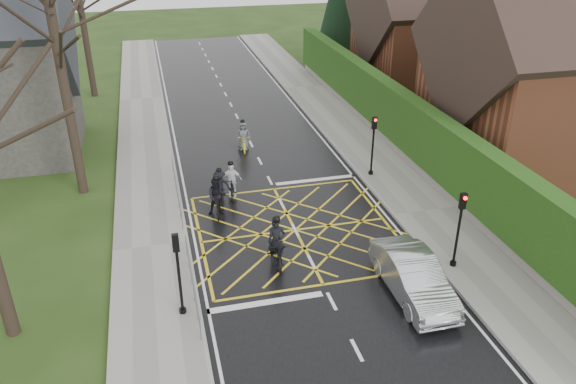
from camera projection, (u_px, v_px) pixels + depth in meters
name	position (u px, v px, depth m)	size (l,w,h in m)	color
ground	(295.00, 230.00, 23.93)	(120.00, 120.00, 0.00)	#1E3311
road	(295.00, 230.00, 23.93)	(9.00, 80.00, 0.01)	black
sidewalk_right	(424.00, 212.00, 25.20)	(3.00, 80.00, 0.15)	gray
sidewalk_left	(151.00, 247.00, 22.58)	(3.00, 80.00, 0.15)	gray
stone_wall	(404.00, 152.00, 30.64)	(0.50, 38.00, 0.70)	slate
hedge	(407.00, 122.00, 29.84)	(0.90, 38.00, 2.80)	#173D10
house_near	(556.00, 74.00, 28.45)	(11.80, 9.80, 11.30)	brown
house_far	(428.00, 29.00, 40.71)	(9.80, 8.80, 10.30)	brown
conifer	(341.00, 5.00, 46.45)	(4.60, 4.60, 10.00)	black
tree_near	(53.00, 24.00, 23.55)	(9.24, 9.24, 11.44)	black
railing_south	(192.00, 278.00, 19.54)	(0.05, 5.04, 1.03)	slate
railing_north	(176.00, 185.00, 26.01)	(0.05, 6.04, 1.03)	slate
traffic_light_ne	(373.00, 146.00, 27.91)	(0.24, 0.31, 3.21)	black
traffic_light_se	(458.00, 231.00, 20.65)	(0.24, 0.31, 3.21)	black
traffic_light_sw	(179.00, 275.00, 18.18)	(0.24, 0.31, 3.21)	black
cyclist_rear	(277.00, 248.00, 21.46)	(0.89, 2.14, 2.04)	black
cyclist_back	(217.00, 200.00, 24.84)	(0.92, 1.95, 1.91)	black
cyclist_mid	(220.00, 189.00, 25.97)	(1.12, 1.86, 1.72)	black
cyclist_front	(232.00, 184.00, 26.41)	(1.03, 1.88, 1.82)	black
cyclist_lead	(243.00, 139.00, 31.54)	(0.85, 1.90, 1.80)	yellow
car	(413.00, 277.00, 19.65)	(1.59, 4.55, 1.50)	silver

